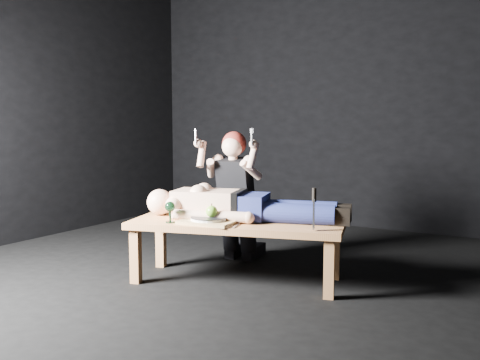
# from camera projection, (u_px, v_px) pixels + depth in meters

# --- Properties ---
(ground) EXTENTS (5.00, 5.00, 0.00)m
(ground) POSITION_uv_depth(u_px,v_px,m) (235.00, 279.00, 4.07)
(ground) COLOR black
(ground) RESTS_ON ground
(back_wall) EXTENTS (5.00, 0.00, 5.00)m
(back_wall) POSITION_uv_depth(u_px,v_px,m) (350.00, 93.00, 6.05)
(back_wall) COLOR black
(back_wall) RESTS_ON ground
(table) EXTENTS (1.66, 0.99, 0.45)m
(table) POSITION_uv_depth(u_px,v_px,m) (237.00, 251.00, 4.00)
(table) COLOR #AD7543
(table) RESTS_ON ground
(lying_man) EXTENTS (1.59, 0.86, 0.26)m
(lying_man) POSITION_uv_depth(u_px,v_px,m) (246.00, 202.00, 4.05)
(lying_man) COLOR beige
(lying_man) RESTS_ON table
(kneeling_woman) EXTENTS (0.67, 0.74, 1.13)m
(kneeling_woman) POSITION_uv_depth(u_px,v_px,m) (239.00, 194.00, 4.59)
(kneeling_woman) COLOR black
(kneeling_woman) RESTS_ON ground
(serving_tray) EXTENTS (0.42, 0.32, 0.02)m
(serving_tray) POSITION_uv_depth(u_px,v_px,m) (209.00, 222.00, 3.90)
(serving_tray) COLOR #A78752
(serving_tray) RESTS_ON table
(plate) EXTENTS (0.29, 0.29, 0.02)m
(plate) POSITION_uv_depth(u_px,v_px,m) (209.00, 219.00, 3.89)
(plate) COLOR white
(plate) RESTS_ON serving_tray
(apple) EXTENTS (0.09, 0.09, 0.09)m
(apple) POSITION_uv_depth(u_px,v_px,m) (212.00, 211.00, 3.89)
(apple) COLOR #579B27
(apple) RESTS_ON plate
(goblet) EXTENTS (0.09, 0.09, 0.16)m
(goblet) POSITION_uv_depth(u_px,v_px,m) (170.00, 212.00, 3.91)
(goblet) COLOR black
(goblet) RESTS_ON table
(fork_flat) EXTENTS (0.09, 0.15, 0.01)m
(fork_flat) POSITION_uv_depth(u_px,v_px,m) (183.00, 222.00, 3.93)
(fork_flat) COLOR #B2B2B7
(fork_flat) RESTS_ON table
(knife_flat) EXTENTS (0.06, 0.16, 0.01)m
(knife_flat) POSITION_uv_depth(u_px,v_px,m) (236.00, 226.00, 3.78)
(knife_flat) COLOR #B2B2B7
(knife_flat) RESTS_ON table
(spoon_flat) EXTENTS (0.13, 0.13, 0.01)m
(spoon_flat) POSITION_uv_depth(u_px,v_px,m) (233.00, 223.00, 3.89)
(spoon_flat) COLOR #B2B2B7
(spoon_flat) RESTS_ON table
(carving_knife) EXTENTS (0.05, 0.05, 0.29)m
(carving_knife) POSITION_uv_depth(u_px,v_px,m) (314.00, 209.00, 3.61)
(carving_knife) COLOR #B2B2B7
(carving_knife) RESTS_ON table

